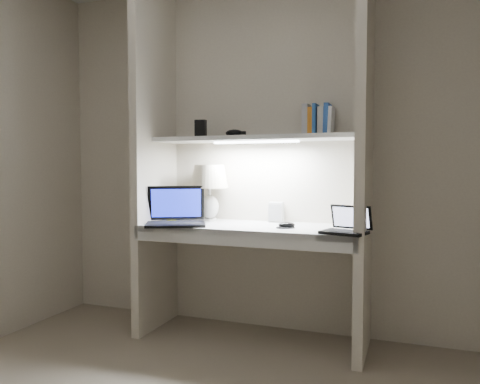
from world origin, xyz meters
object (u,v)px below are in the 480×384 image
at_px(table_lamp, 209,183).
at_px(book_row, 318,121).
at_px(speaker, 276,212).
at_px(laptop_netbook, 347,227).
at_px(laptop_main, 176,216).

height_order(table_lamp, book_row, book_row).
distance_m(table_lamp, speaker, 0.52).
distance_m(laptop_netbook, speaker, 0.67).
relative_size(speaker, book_row, 0.67).
bearing_deg(laptop_netbook, table_lamp, 178.83).
distance_m(laptop_netbook, book_row, 0.78).
height_order(laptop_main, speaker, laptop_main).
bearing_deg(table_lamp, laptop_main, -114.15).
relative_size(laptop_netbook, speaker, 2.10).
distance_m(laptop_main, speaker, 0.70).
relative_size(table_lamp, laptop_main, 0.82).
xyz_separation_m(laptop_main, book_row, (0.90, 0.32, 0.64)).
height_order(table_lamp, laptop_main, table_lamp).
height_order(speaker, book_row, book_row).
distance_m(table_lamp, laptop_netbook, 1.08).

